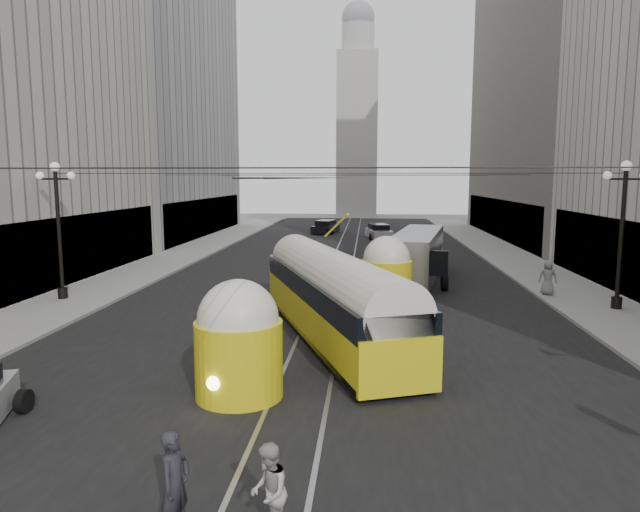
% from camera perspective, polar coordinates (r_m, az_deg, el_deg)
% --- Properties ---
extents(road, '(20.00, 85.00, 0.02)m').
position_cam_1_polar(road, '(40.28, 2.28, -0.46)').
color(road, black).
rests_on(road, ground).
extents(sidewalk_left, '(4.00, 72.00, 0.15)m').
position_cam_1_polar(sidewalk_left, '(45.81, -12.69, 0.46)').
color(sidewalk_left, gray).
rests_on(sidewalk_left, ground).
extents(sidewalk_right, '(4.00, 72.00, 0.15)m').
position_cam_1_polar(sidewalk_right, '(44.88, 17.97, 0.12)').
color(sidewalk_right, gray).
rests_on(sidewalk_right, ground).
extents(rail_left, '(0.12, 85.00, 0.04)m').
position_cam_1_polar(rail_left, '(40.32, 1.21, -0.44)').
color(rail_left, gray).
rests_on(rail_left, ground).
extents(rail_right, '(0.12, 85.00, 0.04)m').
position_cam_1_polar(rail_right, '(40.25, 3.34, -0.47)').
color(rail_right, gray).
rests_on(rail_right, ground).
extents(building_left_far, '(12.60, 28.60, 28.60)m').
position_cam_1_polar(building_left_far, '(60.04, -17.13, 15.64)').
color(building_left_far, '#999999').
rests_on(building_left_far, ground).
extents(building_right_far, '(12.60, 32.60, 32.60)m').
position_cam_1_polar(building_right_far, '(59.19, 23.84, 17.41)').
color(building_right_far, '#514C47').
rests_on(building_right_far, ground).
extents(distant_tower, '(6.00, 6.00, 31.36)m').
position_cam_1_polar(distant_tower, '(87.81, 3.75, 13.81)').
color(distant_tower, '#B2AFA8').
rests_on(distant_tower, ground).
extents(lamppost_left_mid, '(1.86, 0.44, 6.37)m').
position_cam_1_polar(lamppost_left_mid, '(29.17, -24.70, 3.07)').
color(lamppost_left_mid, black).
rests_on(lamppost_left_mid, sidewalk_left).
extents(lamppost_right_mid, '(1.86, 0.44, 6.37)m').
position_cam_1_polar(lamppost_right_mid, '(27.62, 27.96, 2.64)').
color(lamppost_right_mid, black).
rests_on(lamppost_right_mid, sidewalk_right).
extents(catenary, '(25.00, 72.00, 0.23)m').
position_cam_1_polar(catenary, '(38.84, 2.43, 7.94)').
color(catenary, black).
rests_on(catenary, ground).
extents(streetcar, '(6.57, 14.01, 3.22)m').
position_cam_1_polar(streetcar, '(20.62, 1.25, -4.00)').
color(streetcar, yellow).
rests_on(streetcar, ground).
extents(city_bus, '(4.18, 10.96, 2.71)m').
position_cam_1_polar(city_bus, '(33.44, 9.72, 0.29)').
color(city_bus, gray).
rests_on(city_bus, ground).
extents(sedan_white_far, '(2.70, 4.67, 1.38)m').
position_cam_1_polar(sedan_white_far, '(55.27, 5.89, 2.42)').
color(sedan_white_far, silver).
rests_on(sedan_white_far, ground).
extents(sedan_dark_far, '(2.84, 4.67, 1.38)m').
position_cam_1_polar(sedan_dark_far, '(60.05, 0.56, 2.88)').
color(sedan_dark_far, black).
rests_on(sedan_dark_far, ground).
extents(pedestrian_crossing_a, '(0.57, 0.73, 1.79)m').
position_cam_1_polar(pedestrian_crossing_a, '(10.19, -14.28, -21.25)').
color(pedestrian_crossing_a, black).
rests_on(pedestrian_crossing_a, ground).
extents(pedestrian_crossing_b, '(0.69, 0.84, 1.60)m').
position_cam_1_polar(pedestrian_crossing_b, '(9.92, -5.15, -22.49)').
color(pedestrian_crossing_b, '#A5A39A').
rests_on(pedestrian_crossing_b, ground).
extents(pedestrian_sidewalk_right, '(0.95, 0.74, 1.71)m').
position_cam_1_polar(pedestrian_sidewalk_right, '(29.81, 21.83, -2.00)').
color(pedestrian_sidewalk_right, slate).
rests_on(pedestrian_sidewalk_right, sidewalk_right).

